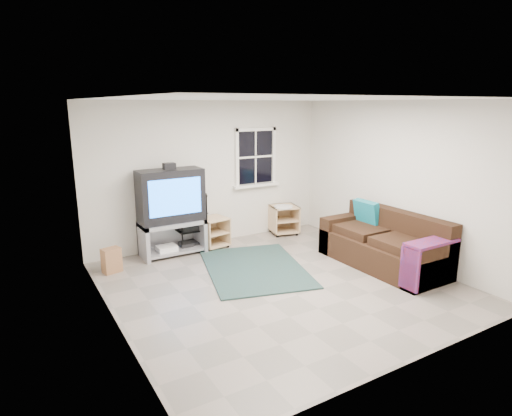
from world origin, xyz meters
TOP-DOWN VIEW (x-y plane):
  - room at (0.95, 2.27)m, footprint 4.60×4.62m
  - tv_unit at (-0.87, 2.01)m, footprint 1.08×0.54m
  - av_rack at (-0.49, 2.09)m, footprint 0.51×0.37m
  - side_table_left at (-0.11, 2.02)m, footprint 0.53×0.53m
  - side_table_right at (1.46, 2.05)m, footprint 0.62×0.62m
  - sofa at (1.85, -0.25)m, footprint 0.92×2.08m
  - shag_rug at (-0.01, 0.69)m, footprint 1.95×2.34m
  - paper_bag at (-1.98, 1.69)m, footprint 0.31×0.24m

SIDE VIEW (x-z plane):
  - shag_rug at x=-0.01m, z-range 0.00..0.02m
  - paper_bag at x=-1.98m, z-range 0.00..0.39m
  - side_table_left at x=-0.11m, z-range 0.02..0.56m
  - side_table_right at x=1.46m, z-range 0.03..0.63m
  - sofa at x=1.85m, z-range -0.14..0.81m
  - av_rack at x=-0.49m, z-range -0.07..0.95m
  - tv_unit at x=-0.87m, z-range 0.08..1.67m
  - room at x=0.95m, z-range -0.82..3.78m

